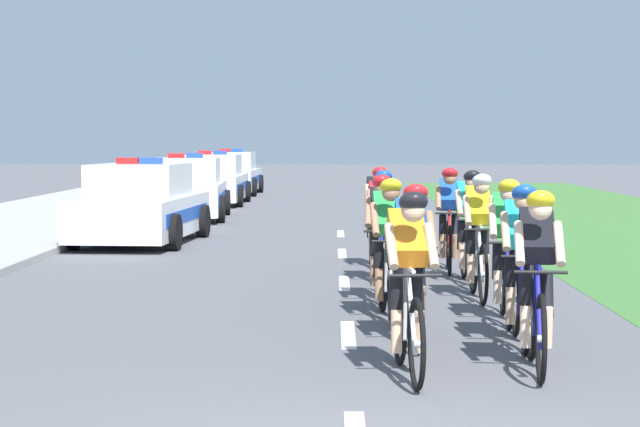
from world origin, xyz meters
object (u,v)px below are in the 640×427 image
(cyclist_fifth, at_px, (388,247))
(police_car_nearest, at_px, (141,207))
(cyclist_second, at_px, (537,278))
(police_car_second, at_px, (186,191))
(cyclist_ninth, at_px, (381,225))
(cyclist_twelfth, at_px, (449,218))
(cyclist_lead, at_px, (408,281))
(cyclist_third, at_px, (412,261))
(cyclist_sixth, at_px, (507,248))
(police_car_furthest, at_px, (231,175))
(cyclist_fourth, at_px, (521,262))
(cyclist_tenth, at_px, (469,225))
(police_car_third, at_px, (213,181))
(cyclist_eighth, at_px, (479,235))
(cyclist_seventh, at_px, (382,237))
(cyclist_eleventh, at_px, (378,216))

(cyclist_fifth, xyz_separation_m, police_car_nearest, (-4.16, 8.88, -0.11))
(police_car_nearest, bearing_deg, cyclist_second, -65.62)
(police_car_second, bearing_deg, police_car_nearest, -90.02)
(cyclist_ninth, bearing_deg, cyclist_second, -79.91)
(cyclist_twelfth, xyz_separation_m, police_car_nearest, (-5.26, 4.48, -0.11))
(cyclist_lead, height_order, cyclist_third, same)
(cyclist_third, distance_m, cyclist_sixth, 1.66)
(police_car_furthest, bearing_deg, cyclist_sixth, -78.93)
(cyclist_fourth, height_order, police_car_furthest, police_car_furthest)
(cyclist_second, xyz_separation_m, cyclist_fifth, (-1.11, 2.73, 0.00))
(cyclist_sixth, xyz_separation_m, police_car_furthest, (-5.40, 27.61, -0.11))
(cyclist_tenth, height_order, police_car_third, police_car_third)
(cyclist_third, xyz_separation_m, cyclist_eighth, (1.01, 2.97, 0.00))
(cyclist_lead, distance_m, cyclist_second, 1.11)
(cyclist_fourth, relative_size, police_car_furthest, 0.39)
(police_car_furthest, bearing_deg, cyclist_third, -81.50)
(cyclist_seventh, bearing_deg, cyclist_eighth, 13.61)
(cyclist_lead, height_order, police_car_nearest, police_car_nearest)
(cyclist_seventh, height_order, cyclist_eleventh, same)
(cyclist_seventh, bearing_deg, cyclist_lead, -89.49)
(cyclist_third, bearing_deg, cyclist_twelfth, 80.81)
(cyclist_twelfth, relative_size, police_car_furthest, 0.39)
(cyclist_sixth, distance_m, police_car_nearest, 10.55)
(cyclist_sixth, bearing_deg, cyclist_eighth, 92.66)
(cyclist_fifth, height_order, cyclist_tenth, same)
(cyclist_fifth, bearing_deg, cyclist_second, -67.96)
(cyclist_ninth, bearing_deg, cyclist_eighth, -55.72)
(cyclist_second, distance_m, cyclist_sixth, 2.56)
(cyclist_lead, xyz_separation_m, police_car_third, (-4.18, 24.39, -0.11))
(cyclist_fifth, height_order, cyclist_seventh, same)
(cyclist_ninth, relative_size, cyclist_tenth, 1.00)
(cyclist_lead, relative_size, cyclist_eighth, 1.00)
(police_car_nearest, distance_m, police_car_third, 12.54)
(cyclist_fourth, relative_size, cyclist_eleventh, 1.00)
(cyclist_sixth, bearing_deg, police_car_second, 109.21)
(cyclist_eighth, distance_m, police_car_furthest, 26.45)
(cyclist_sixth, bearing_deg, cyclist_eleventh, 102.87)
(cyclist_fifth, distance_m, cyclist_seventh, 1.24)
(cyclist_sixth, bearing_deg, police_car_nearest, 120.80)
(cyclist_seventh, distance_m, cyclist_eighth, 1.21)
(cyclist_twelfth, bearing_deg, cyclist_fifth, -104.06)
(cyclist_second, distance_m, cyclist_third, 1.61)
(cyclist_second, distance_m, cyclist_twelfth, 7.14)
(police_car_third, bearing_deg, police_car_second, -89.99)
(police_car_second, distance_m, police_car_third, 6.10)
(cyclist_fourth, xyz_separation_m, cyclist_seventh, (-1.18, 2.78, 0.00))
(cyclist_tenth, distance_m, cyclist_eleventh, 2.17)
(police_car_furthest, bearing_deg, police_car_nearest, -90.00)
(cyclist_ninth, distance_m, cyclist_twelfth, 1.63)
(cyclist_twelfth, bearing_deg, cyclist_seventh, -109.48)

